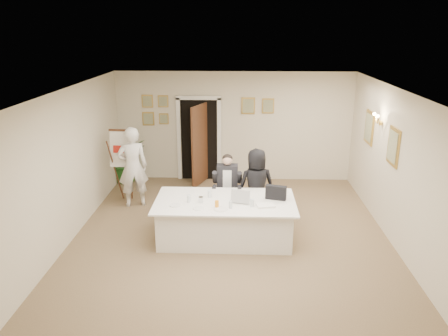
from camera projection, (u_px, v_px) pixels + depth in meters
floor at (231, 239)px, 8.28m from camera, size 7.00×7.00×0.00m
ceiling at (231, 91)px, 7.42m from camera, size 6.00×7.00×0.02m
wall_back at (234, 127)px, 11.17m from camera, size 6.00×0.10×2.80m
wall_front at (223, 275)px, 4.52m from camera, size 6.00×0.10×2.80m
wall_left at (67, 168)px, 7.96m from camera, size 0.10×7.00×2.80m
wall_right at (400, 172)px, 7.74m from camera, size 0.10×7.00×2.80m
doorway at (199, 142)px, 11.15m from camera, size 1.14×0.86×2.20m
pictures_back_wall at (203, 109)px, 11.04m from camera, size 3.40×0.06×0.80m
pictures_right_wall at (380, 136)px, 8.77m from camera, size 0.06×2.20×0.80m
wall_sconce at (378, 119)px, 8.67m from camera, size 0.20×0.30×0.24m
conference_table at (225, 219)px, 8.21m from camera, size 2.60×1.39×0.78m
seated_man at (227, 186)px, 9.09m from camera, size 0.59×0.63×1.38m
flip_chart at (125, 168)px, 9.97m from camera, size 0.58×0.38×1.65m
standing_man at (133, 167)px, 9.60m from camera, size 0.76×0.62×1.81m
standing_woman at (256, 185)px, 8.88m from camera, size 0.83×0.63×1.54m
potted_palm at (125, 160)px, 11.25m from camera, size 1.34×1.32×1.12m
laptop at (240, 194)px, 8.03m from camera, size 0.42×0.44×0.28m
laptop_bag at (276, 193)px, 8.11m from camera, size 0.40×0.21×0.27m
paper_stack at (266, 205)px, 7.83m from camera, size 0.36×0.28×0.03m
plate_left at (175, 205)px, 7.86m from camera, size 0.24×0.24×0.01m
plate_mid at (199, 208)px, 7.73m from camera, size 0.26×0.26×0.01m
plate_near at (221, 209)px, 7.69m from camera, size 0.28×0.28×0.01m
glass_a at (189, 199)px, 8.00m from camera, size 0.08×0.08×0.14m
glass_b at (231, 205)px, 7.73m from camera, size 0.06×0.06×0.14m
glass_c at (252, 203)px, 7.80m from camera, size 0.09×0.09×0.14m
glass_d at (209, 194)px, 8.24m from camera, size 0.08×0.08×0.14m
oj_glass at (217, 204)px, 7.76m from camera, size 0.09×0.09×0.13m
steel_jug at (201, 200)px, 7.99m from camera, size 0.10×0.10×0.11m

